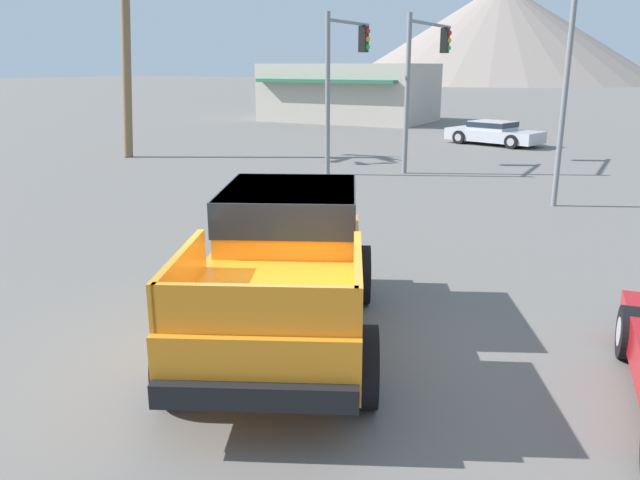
{
  "coord_description": "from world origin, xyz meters",
  "views": [
    {
      "loc": [
        3.94,
        -6.28,
        3.57
      ],
      "look_at": [
        -0.12,
        1.22,
        1.17
      ],
      "focal_mm": 35.0,
      "sensor_mm": 36.0,
      "label": 1
    }
  ],
  "objects_px": {
    "parked_car_silver": "(494,133)",
    "street_lamp_post": "(574,11)",
    "traffic_light_crosswalk": "(345,63)",
    "orange_pickup_truck": "(286,257)",
    "traffic_light_main": "(426,62)"
  },
  "relations": [
    {
      "from": "traffic_light_main",
      "to": "traffic_light_crosswalk",
      "type": "height_order",
      "value": "traffic_light_crosswalk"
    },
    {
      "from": "traffic_light_crosswalk",
      "to": "street_lamp_post",
      "type": "distance_m",
      "value": 8.07
    },
    {
      "from": "parked_car_silver",
      "to": "traffic_light_main",
      "type": "relative_size",
      "value": 0.88
    },
    {
      "from": "traffic_light_main",
      "to": "street_lamp_post",
      "type": "relative_size",
      "value": 0.64
    },
    {
      "from": "street_lamp_post",
      "to": "parked_car_silver",
      "type": "bearing_deg",
      "value": 110.19
    },
    {
      "from": "orange_pickup_truck",
      "to": "traffic_light_crosswalk",
      "type": "xyz_separation_m",
      "value": [
        -5.52,
        12.95,
        2.54
      ]
    },
    {
      "from": "traffic_light_main",
      "to": "parked_car_silver",
      "type": "bearing_deg",
      "value": -5.53
    },
    {
      "from": "orange_pickup_truck",
      "to": "traffic_light_crosswalk",
      "type": "height_order",
      "value": "traffic_light_crosswalk"
    },
    {
      "from": "traffic_light_crosswalk",
      "to": "street_lamp_post",
      "type": "xyz_separation_m",
      "value": [
        7.5,
        -2.73,
        1.21
      ]
    },
    {
      "from": "parked_car_silver",
      "to": "traffic_light_crosswalk",
      "type": "distance_m",
      "value": 10.58
    },
    {
      "from": "traffic_light_main",
      "to": "street_lamp_post",
      "type": "height_order",
      "value": "street_lamp_post"
    },
    {
      "from": "parked_car_silver",
      "to": "street_lamp_post",
      "type": "height_order",
      "value": "street_lamp_post"
    },
    {
      "from": "traffic_light_crosswalk",
      "to": "parked_car_silver",
      "type": "bearing_deg",
      "value": -16.82
    },
    {
      "from": "orange_pickup_truck",
      "to": "street_lamp_post",
      "type": "height_order",
      "value": "street_lamp_post"
    },
    {
      "from": "parked_car_silver",
      "to": "traffic_light_crosswalk",
      "type": "xyz_separation_m",
      "value": [
        -2.93,
        -9.69,
        3.07
      ]
    }
  ]
}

